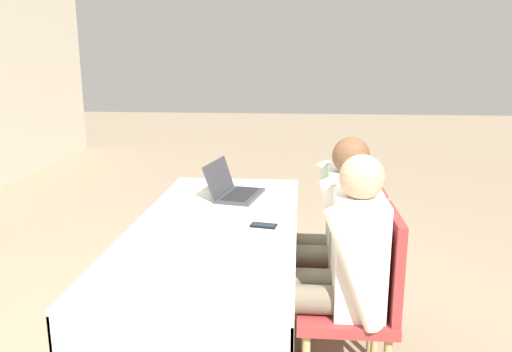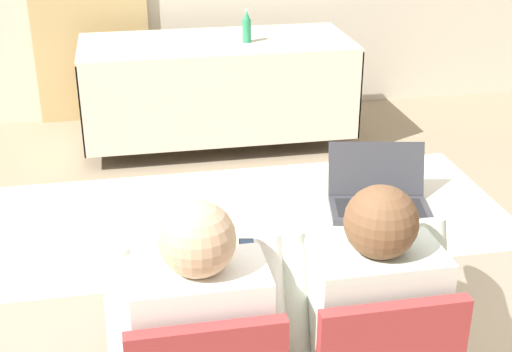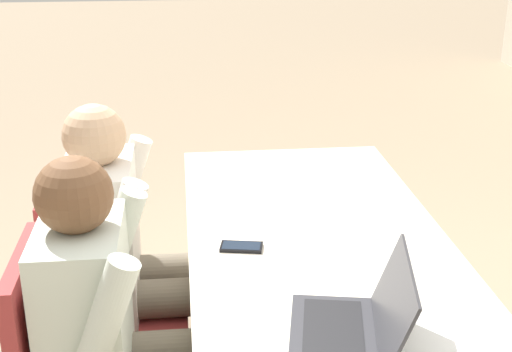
{
  "view_description": "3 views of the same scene",
  "coord_description": "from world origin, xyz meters",
  "px_view_note": "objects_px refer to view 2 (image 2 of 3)",
  "views": [
    {
      "loc": [
        -2.38,
        -0.42,
        1.58
      ],
      "look_at": [
        0.0,
        -0.21,
        1.01
      ],
      "focal_mm": 35.0,
      "sensor_mm": 36.0,
      "label": 1
    },
    {
      "loc": [
        -0.39,
        -2.26,
        1.96
      ],
      "look_at": [
        0.0,
        -0.21,
        1.01
      ],
      "focal_mm": 50.0,
      "sensor_mm": 36.0,
      "label": 2
    },
    {
      "loc": [
        1.92,
        -0.41,
        1.76
      ],
      "look_at": [
        0.0,
        -0.21,
        1.01
      ],
      "focal_mm": 50.0,
      "sensor_mm": 36.0,
      "label": 3
    }
  ],
  "objects_px": {
    "cell_phone": "(249,249)",
    "water_bottle": "(247,28)",
    "laptop": "(379,197)",
    "person_checkered_shirt": "(199,350)",
    "person_white_shirt": "(362,330)"
  },
  "relations": [
    {
      "from": "cell_phone",
      "to": "water_bottle",
      "type": "bearing_deg",
      "value": 90.79
    },
    {
      "from": "laptop",
      "to": "cell_phone",
      "type": "bearing_deg",
      "value": -146.34
    },
    {
      "from": "cell_phone",
      "to": "person_checkered_shirt",
      "type": "height_order",
      "value": "person_checkered_shirt"
    },
    {
      "from": "laptop",
      "to": "person_checkered_shirt",
      "type": "xyz_separation_m",
      "value": [
        -0.74,
        -0.58,
        -0.13
      ]
    },
    {
      "from": "cell_phone",
      "to": "person_checkered_shirt",
      "type": "bearing_deg",
      "value": -109.1
    },
    {
      "from": "water_bottle",
      "to": "person_checkered_shirt",
      "type": "height_order",
      "value": "person_checkered_shirt"
    },
    {
      "from": "person_checkered_shirt",
      "to": "person_white_shirt",
      "type": "xyz_separation_m",
      "value": [
        0.49,
        0.0,
        0.0
      ]
    },
    {
      "from": "cell_phone",
      "to": "water_bottle",
      "type": "relative_size",
      "value": 0.61
    },
    {
      "from": "laptop",
      "to": "water_bottle",
      "type": "distance_m",
      "value": 2.56
    },
    {
      "from": "laptop",
      "to": "water_bottle",
      "type": "bearing_deg",
      "value": 101.98
    },
    {
      "from": "cell_phone",
      "to": "person_white_shirt",
      "type": "distance_m",
      "value": 0.47
    },
    {
      "from": "person_white_shirt",
      "to": "cell_phone",
      "type": "bearing_deg",
      "value": -52.91
    },
    {
      "from": "water_bottle",
      "to": "person_white_shirt",
      "type": "xyz_separation_m",
      "value": [
        -0.21,
        -3.15,
        -0.19
      ]
    },
    {
      "from": "cell_phone",
      "to": "person_checkered_shirt",
      "type": "xyz_separation_m",
      "value": [
        -0.21,
        -0.37,
        -0.1
      ]
    },
    {
      "from": "person_checkered_shirt",
      "to": "person_white_shirt",
      "type": "distance_m",
      "value": 0.49
    }
  ]
}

